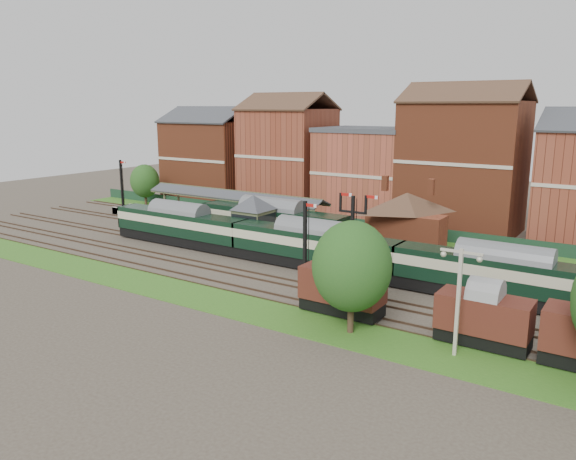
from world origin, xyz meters
The scene contains 20 objects.
ground centered at (0.00, 0.00, 0.00)m, with size 160.00×160.00×0.00m, color #473D33.
grass_back centered at (0.00, 16.00, 0.03)m, with size 90.00×4.50×0.06m, color #2D6619.
grass_front centered at (0.00, -12.00, 0.03)m, with size 90.00×5.00×0.06m, color #2D6619.
fence centered at (0.00, 18.00, 0.75)m, with size 90.00×0.12×1.50m, color #193823.
platform centered at (-5.00, 9.75, 0.50)m, with size 55.00×3.40×1.00m, color #2D2D2D.
signal_box centered at (-3.00, 3.25, 3.19)m, with size 5.40×5.40×6.00m.
brick_hut centered at (5.00, 3.25, 1.20)m, with size 3.20×2.64×2.94m.
station_building centered at (12.00, 9.75, 3.96)m, with size 8.10×8.10×5.90m.
canopy centered at (-11.00, 9.75, 4.58)m, with size 26.00×3.89×4.08m.
semaphore_bracket centered at (12.04, -2.50, 4.63)m, with size 3.60×0.25×8.18m.
semaphore_platform_end centered at (-29.98, 8.00, 4.16)m, with size 1.23×0.25×8.00m.
semaphore_siding centered at (10.02, -7.00, 4.16)m, with size 1.23×0.25×8.00m.
yard_lamp centered at (24.00, -11.50, 3.99)m, with size 2.60×0.22×7.00m.
town_backdrop centered at (-0.18, 25.00, 7.00)m, with size 69.00×10.00×16.00m.
dmu_train centered at (6.55, 0.00, 2.37)m, with size 52.70×2.77×4.05m.
platform_railcar centered at (-2.78, 6.50, 2.51)m, with size 18.64×2.94×4.29m.
goods_van_a centered at (14.57, -9.00, 2.15)m, with size 6.24×2.70×3.78m.
goods_van_c centered at (25.01, -9.00, 2.04)m, with size 5.91×2.56×3.59m.
tree_far centered at (16.80, -11.88, 4.82)m, with size 5.46×5.46×7.97m.
tree_back centered at (-33.29, 15.29, 3.97)m, with size 4.50×4.50×6.57m.
Camera 1 is at (33.44, -44.79, 15.51)m, focal length 35.00 mm.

